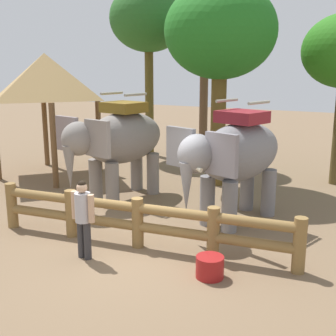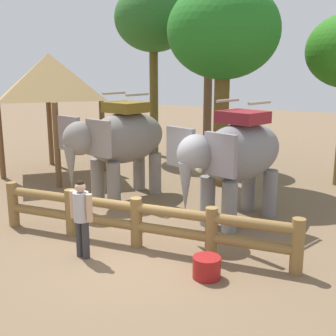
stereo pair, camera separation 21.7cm
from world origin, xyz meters
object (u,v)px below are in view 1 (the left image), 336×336
at_px(elephant_center, 235,155).
at_px(tree_far_right, 220,33).
at_px(tourist_woman_in_black, 83,214).
at_px(tree_far_left, 205,39).
at_px(log_fence, 138,219).
at_px(feed_bucket, 210,267).
at_px(elephant_near_left, 119,141).
at_px(tree_deep_back, 149,20).
at_px(thatched_shelter, 45,77).

relative_size(elephant_center, tree_far_right, 0.57).
distance_m(tourist_woman_in_black, tree_far_left, 9.48).
relative_size(log_fence, feed_bucket, 13.17).
height_order(log_fence, tree_far_left, tree_far_left).
xyz_separation_m(log_fence, elephant_center, (1.24, 2.34, 1.02)).
bearing_deg(tree_far_right, elephant_near_left, -123.63).
bearing_deg(tree_deep_back, tree_far_right, -36.27).
bearing_deg(elephant_center, tree_deep_back, 133.50).
bearing_deg(feed_bucket, log_fence, 163.07).
relative_size(elephant_center, feed_bucket, 6.91).
bearing_deg(tree_far_right, elephant_center, -62.20).
bearing_deg(elephant_center, elephant_near_left, 175.32).
distance_m(tree_far_left, tree_deep_back, 2.93).
height_order(tree_far_left, tree_far_right, tree_far_right).
bearing_deg(tourist_woman_in_black, tree_deep_back, 112.68).
xyz_separation_m(elephant_center, tourist_woman_in_black, (-1.88, -3.27, -0.72)).
bearing_deg(feed_bucket, tree_far_right, 110.26).
bearing_deg(thatched_shelter, tree_far_left, 44.23).
relative_size(log_fence, tree_far_left, 1.18).
bearing_deg(tourist_woman_in_black, elephant_center, 60.12).
bearing_deg(log_fence, elephant_center, 62.15).
bearing_deg(thatched_shelter, tree_far_right, 15.51).
bearing_deg(log_fence, feed_bucket, -16.93).
height_order(elephant_near_left, elephant_center, elephant_near_left).
bearing_deg(tourist_woman_in_black, feed_bucket, 8.66).
distance_m(elephant_center, feed_bucket, 3.28).
bearing_deg(log_fence, tree_deep_back, 118.37).
xyz_separation_m(elephant_near_left, tree_deep_back, (-2.38, 5.83, 3.75)).
distance_m(log_fence, feed_bucket, 1.95).
xyz_separation_m(log_fence, tree_far_left, (-1.85, 7.72, 3.98)).
xyz_separation_m(elephant_near_left, feed_bucket, (4.01, -3.18, -1.46)).
relative_size(tree_far_right, tree_deep_back, 0.89).
xyz_separation_m(tourist_woman_in_black, feed_bucket, (2.47, 0.38, -0.71)).
bearing_deg(feed_bucket, tree_deep_back, 125.36).
relative_size(elephant_center, tree_deep_back, 0.51).
distance_m(elephant_center, tree_far_right, 4.53).
xyz_separation_m(tourist_woman_in_black, thatched_shelter, (-5.17, 4.78, 2.38)).
distance_m(tree_far_left, feed_bucket, 10.06).
bearing_deg(tree_far_right, tourist_woman_in_black, -92.58).
distance_m(tourist_woman_in_black, tree_far_right, 7.30).
relative_size(thatched_shelter, feed_bucket, 8.11).
relative_size(elephant_near_left, tree_deep_back, 0.52).
relative_size(elephant_near_left, tree_far_left, 0.63).
relative_size(log_fence, tourist_woman_in_black, 4.22).
bearing_deg(feed_bucket, elephant_near_left, 141.64).
xyz_separation_m(tree_far_right, feed_bucket, (2.19, -5.92, -4.39)).
relative_size(tourist_woman_in_black, tree_far_right, 0.26).
relative_size(elephant_center, tourist_woman_in_black, 2.22).
xyz_separation_m(elephant_near_left, tourist_woman_in_black, (1.54, -3.55, -0.76)).
bearing_deg(thatched_shelter, feed_bucket, -29.97).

